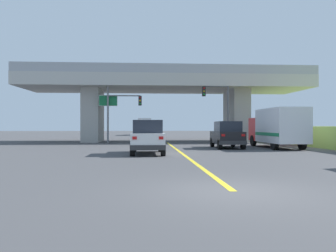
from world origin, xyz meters
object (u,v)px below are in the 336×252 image
at_px(highway_sign, 108,106).
at_px(traffic_signal_nearside, 220,104).
at_px(suv_lead, 148,137).
at_px(box_truck, 278,127).
at_px(traffic_signal_farside, 120,108).
at_px(semi_truck_distant, 145,126).
at_px(suv_crossing, 227,135).

bearing_deg(highway_sign, traffic_signal_nearside, -5.65).
bearing_deg(suv_lead, box_truck, 26.20).
distance_m(traffic_signal_nearside, traffic_signal_farside, 9.83).
bearing_deg(box_truck, traffic_signal_farside, 146.32).
distance_m(traffic_signal_nearside, semi_truck_distant, 31.06).
height_order(highway_sign, semi_truck_distant, highway_sign).
height_order(suv_lead, traffic_signal_nearside, traffic_signal_nearside).
bearing_deg(traffic_signal_nearside, box_truck, -69.94).
bearing_deg(box_truck, suv_crossing, 178.67).
bearing_deg(semi_truck_distant, traffic_signal_farside, -94.73).
bearing_deg(traffic_signal_nearside, suv_crossing, -98.43).
relative_size(suv_lead, semi_truck_distant, 0.59).
distance_m(box_truck, traffic_signal_farside, 15.20).
xyz_separation_m(box_truck, traffic_signal_nearside, (-2.77, 7.59, 2.30)).
distance_m(suv_crossing, highway_sign, 13.31).
relative_size(suv_lead, suv_crossing, 1.02).
bearing_deg(semi_truck_distant, highway_sign, -97.03).
bearing_deg(suv_lead, traffic_signal_farside, 101.21).
relative_size(suv_crossing, box_truck, 0.62).
bearing_deg(traffic_signal_farside, traffic_signal_nearside, -4.56).
xyz_separation_m(traffic_signal_nearside, traffic_signal_farside, (-9.79, 0.78, -0.44)).
relative_size(suv_lead, traffic_signal_farside, 0.80).
relative_size(suv_crossing, traffic_signal_nearside, 0.71).
bearing_deg(traffic_signal_farside, suv_lead, -78.79).
relative_size(suv_lead, box_truck, 0.63).
distance_m(box_truck, traffic_signal_nearside, 8.40).
height_order(suv_crossing, traffic_signal_farside, traffic_signal_farside).
xyz_separation_m(traffic_signal_farside, semi_truck_distant, (2.43, 29.31, -1.82)).
height_order(suv_lead, traffic_signal_farside, traffic_signal_farside).
bearing_deg(semi_truck_distant, traffic_signal_nearside, -76.26).
bearing_deg(box_truck, traffic_signal_nearside, 110.06).
distance_m(suv_crossing, semi_truck_distant, 38.11).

